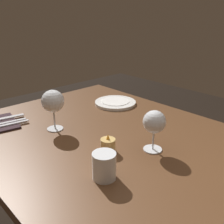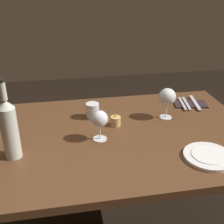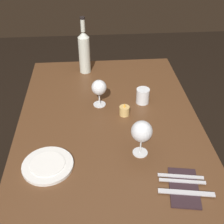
# 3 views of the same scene
# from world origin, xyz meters

# --- Properties ---
(dining_table) EXTENTS (1.30, 0.90, 0.74)m
(dining_table) POSITION_xyz_m (0.00, 0.00, 0.65)
(dining_table) COLOR #56351E
(dining_table) RESTS_ON ground
(wine_glass_left) EXTENTS (0.08, 0.08, 0.15)m
(wine_glass_left) POSITION_xyz_m (-0.13, -0.04, 0.84)
(wine_glass_left) COLOR white
(wine_glass_left) RESTS_ON dining_table
(wine_glass_right) EXTENTS (0.09, 0.09, 0.17)m
(wine_glass_right) POSITION_xyz_m (0.26, 0.12, 0.86)
(wine_glass_right) COLOR white
(wine_glass_right) RESTS_ON dining_table
(wine_bottle) EXTENTS (0.07, 0.07, 0.35)m
(wine_bottle) POSITION_xyz_m (-0.51, -0.11, 0.88)
(wine_bottle) COLOR silver
(wine_bottle) RESTS_ON dining_table
(water_tumbler) EXTENTS (0.07, 0.07, 0.08)m
(water_tumbler) POSITION_xyz_m (-0.13, 0.19, 0.78)
(water_tumbler) COLOR white
(water_tumbler) RESTS_ON dining_table
(votive_candle) EXTENTS (0.05, 0.05, 0.07)m
(votive_candle) POSITION_xyz_m (-0.03, 0.08, 0.76)
(votive_candle) COLOR #DBB266
(votive_candle) RESTS_ON dining_table
(dinner_plate) EXTENTS (0.21, 0.21, 0.02)m
(dinner_plate) POSITION_xyz_m (0.31, -0.27, 0.75)
(dinner_plate) COLOR white
(dinner_plate) RESTS_ON dining_table
(folded_napkin) EXTENTS (0.21, 0.14, 0.01)m
(folded_napkin) POSITION_xyz_m (0.46, 0.26, 0.74)
(folded_napkin) COLOR #2D1E23
(folded_napkin) RESTS_ON dining_table
(fork_inner) EXTENTS (0.04, 0.18, 0.00)m
(fork_inner) POSITION_xyz_m (0.44, 0.26, 0.75)
(fork_inner) COLOR silver
(fork_inner) RESTS_ON folded_napkin
(fork_outer) EXTENTS (0.04, 0.18, 0.00)m
(fork_outer) POSITION_xyz_m (0.41, 0.26, 0.75)
(fork_outer) COLOR silver
(fork_outer) RESTS_ON folded_napkin
(table_knife) EXTENTS (0.06, 0.21, 0.00)m
(table_knife) POSITION_xyz_m (0.49, 0.26, 0.75)
(table_knife) COLOR silver
(table_knife) RESTS_ON folded_napkin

